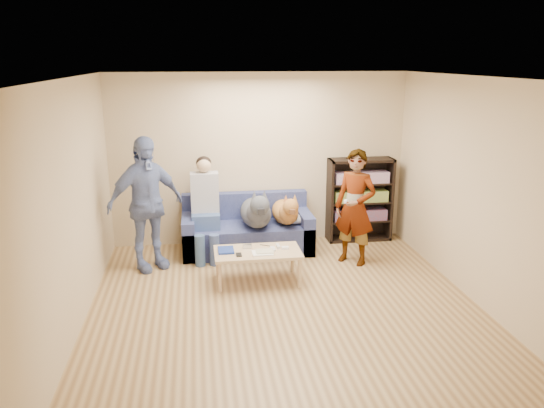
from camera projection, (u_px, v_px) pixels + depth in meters
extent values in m
plane|color=olive|center=(287.00, 312.00, 6.03)|extent=(5.00, 5.00, 0.00)
plane|color=white|center=(289.00, 78.00, 5.34)|extent=(5.00, 5.00, 0.00)
plane|color=tan|center=(260.00, 159.00, 8.07)|extent=(4.50, 0.00, 4.50)
plane|color=tan|center=(357.00, 307.00, 3.30)|extent=(4.50, 0.00, 4.50)
plane|color=tan|center=(70.00, 211.00, 5.37)|extent=(0.00, 5.00, 5.00)
plane|color=tan|center=(484.00, 195.00, 6.00)|extent=(0.00, 5.00, 5.00)
ellipsoid|color=#A5A5AA|center=(294.00, 219.00, 7.85)|extent=(0.37, 0.32, 0.13)
imported|color=gray|center=(355.00, 207.00, 7.29)|extent=(0.69, 0.68, 1.61)
imported|color=#7D92C9|center=(146.00, 204.00, 7.06)|extent=(1.15, 0.93, 1.82)
cube|color=white|center=(345.00, 201.00, 7.03)|extent=(0.07, 0.11, 0.03)
cube|color=navy|center=(226.00, 250.00, 6.74)|extent=(0.20, 0.26, 0.03)
cube|color=white|center=(262.00, 253.00, 6.66)|extent=(0.26, 0.20, 0.02)
cube|color=beige|center=(265.00, 251.00, 6.68)|extent=(0.22, 0.17, 0.01)
cube|color=#B9B9BE|center=(247.00, 246.00, 6.84)|extent=(0.11, 0.06, 0.05)
cube|color=silver|center=(278.00, 246.00, 6.88)|extent=(0.04, 0.13, 0.03)
cube|color=white|center=(285.00, 248.00, 6.82)|extent=(0.09, 0.06, 0.03)
cylinder|color=silver|center=(273.00, 250.00, 6.76)|extent=(0.07, 0.07, 0.02)
cylinder|color=white|center=(272.00, 248.00, 6.83)|extent=(0.07, 0.07, 0.02)
cylinder|color=orange|center=(257.00, 255.00, 6.59)|extent=(0.13, 0.06, 0.01)
cylinder|color=black|center=(265.00, 245.00, 6.94)|extent=(0.13, 0.08, 0.01)
cube|color=black|center=(239.00, 255.00, 6.60)|extent=(0.07, 0.12, 0.02)
cube|color=#515B93|center=(247.00, 237.00, 7.90)|extent=(1.90, 0.85, 0.42)
cube|color=#515B93|center=(245.00, 205.00, 8.11)|extent=(1.90, 0.18, 0.40)
cube|color=#515B93|center=(189.00, 235.00, 7.76)|extent=(0.18, 0.85, 0.58)
cube|color=#515B93|center=(304.00, 230.00, 8.00)|extent=(0.18, 0.85, 0.58)
cube|color=#456A97|center=(206.00, 220.00, 7.65)|extent=(0.40, 0.38, 0.22)
cylinder|color=#415F90|center=(200.00, 251.00, 7.32)|extent=(0.14, 0.14, 0.47)
cylinder|color=#3F4D8C|center=(215.00, 251.00, 7.35)|extent=(0.14, 0.14, 0.47)
cube|color=#BBBBC0|center=(205.00, 192.00, 7.64)|extent=(0.40, 0.24, 0.58)
sphere|color=tan|center=(204.00, 165.00, 7.54)|extent=(0.21, 0.21, 0.21)
ellipsoid|color=black|center=(204.00, 163.00, 7.56)|extent=(0.22, 0.22, 0.19)
ellipsoid|color=#4B4D55|center=(256.00, 212.00, 7.74)|extent=(0.44, 0.93, 0.39)
sphere|color=#4B4C56|center=(258.00, 213.00, 7.40)|extent=(0.33, 0.33, 0.33)
sphere|color=#484C52|center=(260.00, 206.00, 7.19)|extent=(0.27, 0.27, 0.27)
cube|color=black|center=(261.00, 211.00, 7.08)|extent=(0.09, 0.13, 0.08)
cone|color=#494D53|center=(254.00, 195.00, 7.17)|extent=(0.09, 0.09, 0.13)
cone|color=#484C52|center=(264.00, 195.00, 7.19)|extent=(0.09, 0.09, 0.13)
cylinder|color=#4B4E56|center=(253.00, 207.00, 8.15)|extent=(0.05, 0.30, 0.18)
ellipsoid|color=#B57B37|center=(285.00, 212.00, 7.88)|extent=(0.37, 0.78, 0.33)
sphere|color=#AB6234|center=(289.00, 212.00, 7.58)|extent=(0.28, 0.28, 0.28)
sphere|color=#AC7034|center=(291.00, 207.00, 7.39)|extent=(0.23, 0.23, 0.23)
cube|color=#55341D|center=(292.00, 211.00, 7.29)|extent=(0.07, 0.11, 0.07)
cone|color=#BA5B39|center=(286.00, 198.00, 7.37)|extent=(0.07, 0.07, 0.11)
cone|color=#AE7E35|center=(295.00, 198.00, 7.39)|extent=(0.07, 0.07, 0.11)
cylinder|color=#BB7039|center=(281.00, 207.00, 8.26)|extent=(0.04, 0.25, 0.15)
cube|color=tan|center=(258.00, 252.00, 6.76)|extent=(1.10, 0.60, 0.04)
cylinder|color=tan|center=(220.00, 278.00, 6.50)|extent=(0.05, 0.05, 0.38)
cylinder|color=tan|center=(300.00, 273.00, 6.64)|extent=(0.05, 0.05, 0.38)
cylinder|color=tan|center=(218.00, 263.00, 6.98)|extent=(0.05, 0.05, 0.38)
cylinder|color=tan|center=(292.00, 259.00, 7.12)|extent=(0.05, 0.05, 0.38)
cube|color=black|center=(330.00, 201.00, 8.22)|extent=(0.04, 0.34, 1.30)
cube|color=black|center=(389.00, 199.00, 8.35)|extent=(0.04, 0.34, 1.30)
cube|color=black|center=(361.00, 160.00, 8.12)|extent=(1.00, 0.34, 0.04)
cube|color=black|center=(358.00, 238.00, 8.46)|extent=(1.00, 0.34, 0.04)
cube|color=black|center=(357.00, 197.00, 8.44)|extent=(1.00, 0.02, 1.30)
cube|color=black|center=(359.00, 220.00, 8.38)|extent=(0.94, 0.32, 0.03)
cube|color=black|center=(360.00, 202.00, 8.30)|extent=(0.94, 0.32, 0.02)
cube|color=black|center=(360.00, 183.00, 8.22)|extent=(0.94, 0.32, 0.02)
cube|color=#B23333|center=(359.00, 214.00, 8.33)|extent=(0.84, 0.24, 0.17)
cube|color=gold|center=(360.00, 196.00, 8.25)|extent=(0.84, 0.24, 0.17)
cube|color=#994C99|center=(361.00, 177.00, 8.17)|extent=(0.84, 0.24, 0.17)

